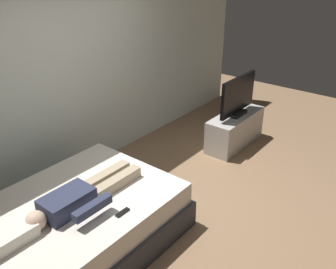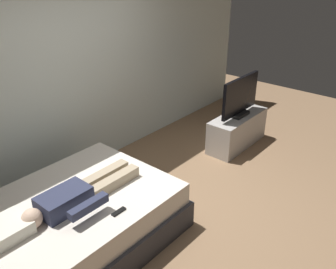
{
  "view_description": "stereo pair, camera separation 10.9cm",
  "coord_description": "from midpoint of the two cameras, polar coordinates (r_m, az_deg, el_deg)",
  "views": [
    {
      "loc": [
        -2.63,
        -1.9,
        2.66
      ],
      "look_at": [
        0.46,
        0.57,
        0.69
      ],
      "focal_mm": 38.86,
      "sensor_mm": 36.0,
      "label": 1
    },
    {
      "loc": [
        -2.56,
        -1.98,
        2.66
      ],
      "look_at": [
        0.46,
        0.57,
        0.69
      ],
      "focal_mm": 38.86,
      "sensor_mm": 36.0,
      "label": 2
    }
  ],
  "objects": [
    {
      "name": "tv",
      "position": [
        5.43,
        11.82,
        5.72
      ],
      "size": [
        0.88,
        0.2,
        0.59
      ],
      "color": "black",
      "rests_on": "tv_stand"
    },
    {
      "name": "ground_plane",
      "position": [
        4.19,
        2.76,
        -12.93
      ],
      "size": [
        10.0,
        10.0,
        0.0
      ],
      "primitive_type": "plane",
      "color": "#8C6B4C"
    },
    {
      "name": "person",
      "position": [
        3.55,
        -13.23,
        -9.32
      ],
      "size": [
        1.26,
        0.46,
        0.18
      ],
      "color": "#2D334C",
      "rests_on": "bed"
    },
    {
      "name": "remote",
      "position": [
        3.41,
        -6.81,
        -11.93
      ],
      "size": [
        0.15,
        0.04,
        0.02
      ],
      "primitive_type": "cube",
      "color": "black",
      "rests_on": "bed"
    },
    {
      "name": "tv_stand",
      "position": [
        5.64,
        11.32,
        0.64
      ],
      "size": [
        1.1,
        0.4,
        0.5
      ],
      "primitive_type": "cube",
      "color": "#B7B2AD",
      "rests_on": "ground"
    },
    {
      "name": "bed",
      "position": [
        3.82,
        -13.87,
        -13.32
      ],
      "size": [
        2.02,
        1.5,
        0.54
      ],
      "color": "#333338",
      "rests_on": "ground"
    },
    {
      "name": "back_wall",
      "position": [
        4.92,
        -10.57,
        11.22
      ],
      "size": [
        6.4,
        0.1,
        2.8
      ],
      "primitive_type": "cube",
      "color": "silver",
      "rests_on": "ground"
    }
  ]
}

